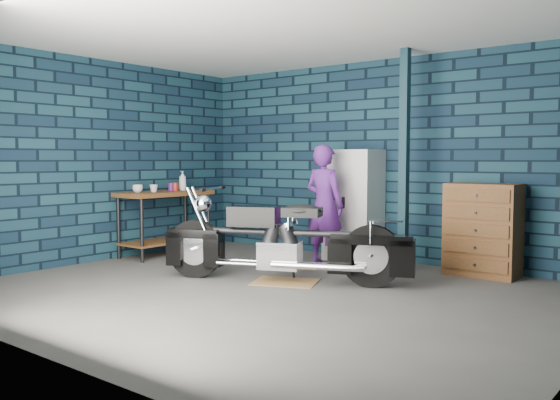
# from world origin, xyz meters

# --- Properties ---
(ground) EXTENTS (6.00, 6.00, 0.00)m
(ground) POSITION_xyz_m (0.00, 0.00, 0.00)
(ground) COLOR #4B4846
(ground) RESTS_ON ground
(room_walls) EXTENTS (6.02, 5.01, 2.71)m
(room_walls) POSITION_xyz_m (0.00, 0.55, 1.90)
(room_walls) COLOR black
(room_walls) RESTS_ON ground
(support_post) EXTENTS (0.10, 0.10, 2.70)m
(support_post) POSITION_xyz_m (0.55, 1.95, 1.35)
(support_post) COLOR #102933
(support_post) RESTS_ON ground
(workbench) EXTENTS (0.60, 1.40, 0.91)m
(workbench) POSITION_xyz_m (-2.68, 0.96, 0.46)
(workbench) COLOR brown
(workbench) RESTS_ON ground
(drip_mat) EXTENTS (0.85, 0.75, 0.01)m
(drip_mat) POSITION_xyz_m (-0.17, 0.51, 0.00)
(drip_mat) COLOR olive
(drip_mat) RESTS_ON ground
(motorcycle) EXTENTS (2.46, 1.53, 1.06)m
(motorcycle) POSITION_xyz_m (-0.17, 0.51, 0.53)
(motorcycle) COLOR black
(motorcycle) RESTS_ON ground
(person) EXTENTS (0.60, 0.42, 1.56)m
(person) POSITION_xyz_m (-0.44, 1.69, 0.78)
(person) COLOR #56217B
(person) RESTS_ON ground
(storage_bin) EXTENTS (0.41, 0.29, 0.25)m
(storage_bin) POSITION_xyz_m (-2.66, 1.46, 0.13)
(storage_bin) COLOR gray
(storage_bin) RESTS_ON ground
(locker) EXTENTS (0.70, 0.50, 1.50)m
(locker) POSITION_xyz_m (-0.33, 2.23, 0.75)
(locker) COLOR silver
(locker) RESTS_ON ground
(tool_chest) EXTENTS (0.81, 0.45, 1.09)m
(tool_chest) POSITION_xyz_m (1.42, 2.23, 0.54)
(tool_chest) COLOR brown
(tool_chest) RESTS_ON ground
(cup_a) EXTENTS (0.17, 0.17, 0.11)m
(cup_a) POSITION_xyz_m (-2.77, 0.55, 0.96)
(cup_a) COLOR #C5BB95
(cup_a) RESTS_ON workbench
(cup_b) EXTENTS (0.13, 0.13, 0.10)m
(cup_b) POSITION_xyz_m (-2.67, 0.75, 0.96)
(cup_b) COLOR #C5BB95
(cup_b) RESTS_ON workbench
(mug_purple) EXTENTS (0.09, 0.09, 0.11)m
(mug_purple) POSITION_xyz_m (-2.73, 1.12, 0.97)
(mug_purple) COLOR #501965
(mug_purple) RESTS_ON workbench
(mug_red) EXTENTS (0.11, 0.11, 0.12)m
(mug_red) POSITION_xyz_m (-2.68, 1.16, 0.97)
(mug_red) COLOR maroon
(mug_red) RESTS_ON workbench
(bottle) EXTENTS (0.13, 0.13, 0.29)m
(bottle) POSITION_xyz_m (-2.70, 1.32, 1.05)
(bottle) COLOR gray
(bottle) RESTS_ON workbench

